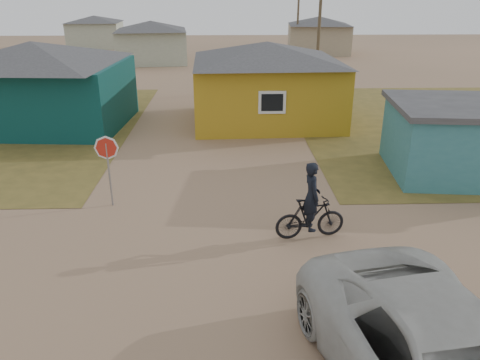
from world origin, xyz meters
name	(u,v)px	position (x,y,z in m)	size (l,w,h in m)	color
ground	(207,282)	(0.00, 0.00, 0.00)	(120.00, 120.00, 0.00)	#977457
house_teal	(37,83)	(-8.50, 13.50, 2.05)	(8.93, 7.08, 4.00)	#093635
house_yellow	(266,81)	(2.50, 14.00, 2.00)	(7.72, 6.76, 3.90)	#B28B1B
house_pale_west	(152,41)	(-6.00, 34.00, 1.86)	(7.04, 6.15, 3.60)	#A9B097
house_beige_east	(319,34)	(10.00, 40.00, 1.86)	(6.95, 6.05, 3.60)	gray
house_pale_north	(95,31)	(-14.00, 46.00, 1.75)	(6.28, 5.81, 3.40)	#A9B097
utility_pole_near	(319,24)	(6.50, 22.00, 4.14)	(1.40, 0.20, 8.00)	brown
utility_pole_far	(298,12)	(7.50, 38.00, 4.14)	(1.40, 0.20, 8.00)	brown
stop_sign	(107,155)	(-3.09, 4.22, 1.67)	(0.69, 0.33, 2.25)	gray
cyclist	(311,211)	(2.70, 2.02, 0.79)	(1.97, 0.81, 2.16)	black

